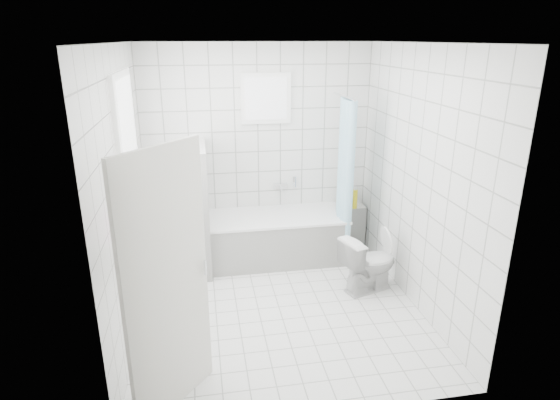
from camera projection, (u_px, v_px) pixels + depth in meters
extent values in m
plane|color=white|center=(279.00, 307.00, 4.84)|extent=(3.00, 3.00, 0.00)
plane|color=white|center=(279.00, 42.00, 3.99)|extent=(3.00, 3.00, 0.00)
cube|color=white|center=(258.00, 152.00, 5.81)|extent=(2.80, 0.02, 2.60)
cube|color=white|center=(318.00, 257.00, 3.02)|extent=(2.80, 0.02, 2.60)
cube|color=white|center=(125.00, 196.00, 4.19)|extent=(0.02, 3.00, 2.60)
cube|color=white|center=(417.00, 180.00, 4.64)|extent=(0.02, 3.00, 2.60)
cube|color=white|center=(131.00, 155.00, 4.38)|extent=(0.01, 0.90, 1.40)
cube|color=white|center=(266.00, 99.00, 5.57)|extent=(0.50, 0.01, 0.50)
cube|color=white|center=(143.00, 228.00, 4.63)|extent=(0.18, 1.02, 0.08)
cube|color=silver|center=(168.00, 286.00, 3.26)|extent=(0.55, 0.63, 2.00)
cube|color=white|center=(277.00, 238.00, 5.83)|extent=(1.65, 0.75, 0.55)
cube|color=white|center=(277.00, 216.00, 5.73)|extent=(1.67, 0.77, 0.03)
cube|color=white|center=(202.00, 208.00, 5.48)|extent=(0.15, 0.85, 1.50)
cube|color=white|center=(348.00, 225.00, 6.23)|extent=(0.40, 0.24, 0.55)
imported|color=silver|center=(369.00, 263.00, 5.08)|extent=(0.71, 0.53, 0.64)
cylinder|color=silver|center=(344.00, 97.00, 5.36)|extent=(0.02, 0.80, 0.02)
cube|color=silver|center=(280.00, 186.00, 5.97)|extent=(0.18, 0.06, 0.06)
imported|color=white|center=(144.00, 207.00, 4.67)|extent=(0.15, 0.15, 0.29)
imported|color=#B55A89|center=(146.00, 203.00, 4.89)|extent=(0.13, 0.13, 0.21)
imported|color=silver|center=(143.00, 216.00, 4.57)|extent=(0.20, 0.20, 0.18)
imported|color=#2D83CC|center=(141.00, 223.00, 4.37)|extent=(0.11, 0.10, 0.21)
imported|color=#E358BA|center=(138.00, 222.00, 4.22)|extent=(0.18, 0.18, 0.33)
cylinder|color=blue|center=(351.00, 197.00, 6.13)|extent=(0.06, 0.06, 0.23)
cylinder|color=yellow|center=(355.00, 199.00, 6.01)|extent=(0.06, 0.06, 0.25)
cylinder|color=#168918|center=(347.00, 199.00, 6.03)|extent=(0.06, 0.06, 0.23)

